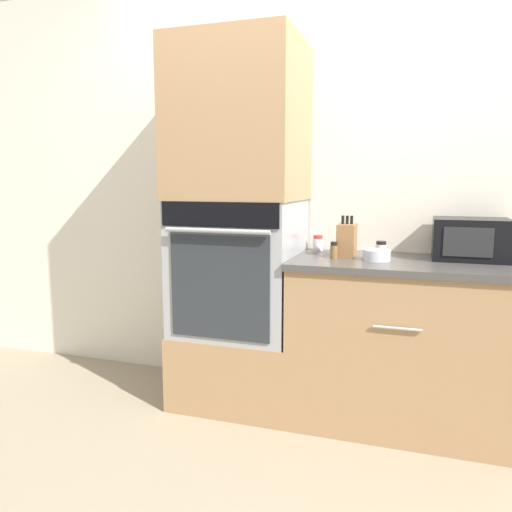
% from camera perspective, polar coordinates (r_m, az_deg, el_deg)
% --- Properties ---
extents(ground_plane, '(12.00, 12.00, 0.00)m').
position_cam_1_polar(ground_plane, '(2.72, 3.06, -19.36)').
color(ground_plane, gray).
extents(wall_back, '(8.00, 0.05, 2.50)m').
position_cam_1_polar(wall_back, '(3.02, 6.43, 8.07)').
color(wall_back, silver).
rests_on(wall_back, ground_plane).
extents(oven_cabinet_base, '(0.69, 0.60, 0.42)m').
position_cam_1_polar(oven_cabinet_base, '(2.99, -1.86, -12.28)').
color(oven_cabinet_base, '#A87F56').
rests_on(oven_cabinet_base, ground_plane).
extents(wall_oven, '(0.66, 0.64, 0.75)m').
position_cam_1_polar(wall_oven, '(2.83, -1.94, -1.16)').
color(wall_oven, '#9EA0A5').
rests_on(wall_oven, oven_cabinet_base).
extents(oven_cabinet_upper, '(0.69, 0.60, 0.85)m').
position_cam_1_polar(oven_cabinet_upper, '(2.81, -2.00, 15.12)').
color(oven_cabinet_upper, '#A87F56').
rests_on(oven_cabinet_upper, wall_oven).
extents(counter_unit, '(1.11, 0.63, 0.87)m').
position_cam_1_polar(counter_unit, '(2.75, 16.03, -9.46)').
color(counter_unit, '#A87F56').
rests_on(counter_unit, ground_plane).
extents(microwave, '(0.37, 0.29, 0.21)m').
position_cam_1_polar(microwave, '(2.78, 23.29, 1.79)').
color(microwave, black).
rests_on(microwave, counter_unit).
extents(knife_block, '(0.09, 0.15, 0.22)m').
position_cam_1_polar(knife_block, '(2.72, 10.33, 1.83)').
color(knife_block, olive).
rests_on(knife_block, counter_unit).
extents(bowl, '(0.14, 0.14, 0.06)m').
position_cam_1_polar(bowl, '(2.61, 13.61, 0.12)').
color(bowl, silver).
rests_on(bowl, counter_unit).
extents(condiment_jar_near, '(0.06, 0.06, 0.08)m').
position_cam_1_polar(condiment_jar_near, '(2.77, 14.10, 0.81)').
color(condiment_jar_near, silver).
rests_on(condiment_jar_near, counter_unit).
extents(condiment_jar_mid, '(0.06, 0.06, 0.09)m').
position_cam_1_polar(condiment_jar_mid, '(2.93, 7.08, 1.49)').
color(condiment_jar_mid, silver).
rests_on(condiment_jar_mid, counter_unit).
extents(condiment_jar_far, '(0.04, 0.04, 0.09)m').
position_cam_1_polar(condiment_jar_far, '(2.64, 8.89, 0.65)').
color(condiment_jar_far, brown).
rests_on(condiment_jar_far, counter_unit).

